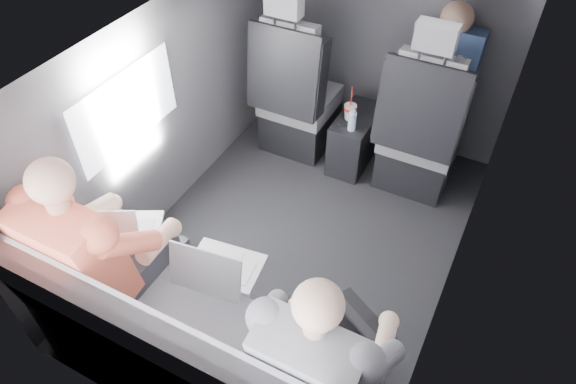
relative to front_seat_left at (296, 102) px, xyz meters
The scene contains 20 objects.
floor 1.03m from the front_seat_left, 61.81° to the right, with size 2.60×2.60×0.00m, color black.
ceiling 1.34m from the front_seat_left, 61.81° to the right, with size 2.60×2.60×0.00m, color #B2B2AD.
panel_left 0.99m from the front_seat_left, 118.19° to the right, with size 0.02×2.60×1.35m, color #56565B.
panel_right 1.61m from the front_seat_left, 31.88° to the right, with size 0.02×2.60×1.35m, color #56565B.
panel_front 0.70m from the front_seat_left, 45.65° to the left, with size 1.80×0.02×1.35m, color #56565B.
panel_back 2.20m from the front_seat_left, 78.12° to the right, with size 1.80×0.02×1.35m, color #56565B.
side_window 1.32m from the front_seat_left, 110.67° to the right, with size 0.02×0.75×0.42m, color white.
seatbelt 1.00m from the front_seat_left, 10.68° to the right, with size 0.05×0.01×0.65m, color black.
front_seat_left is the anchor object (origin of this frame).
front_seat_right 0.90m from the front_seat_left, ahead, with size 0.52×0.58×1.26m.
center_console 0.49m from the front_seat_left, ahead, with size 0.24×0.48×0.41m.
rear_bench 1.96m from the front_seat_left, 76.69° to the right, with size 1.60×0.57×0.92m.
soda_cup 0.42m from the front_seat_left, ahead, with size 0.08×0.08×0.26m.
water_bottle 0.49m from the front_seat_left, 14.39° to the right, with size 0.05×0.05×0.15m.
laptop_white 1.67m from the front_seat_left, 93.68° to the right, with size 0.36×0.40×0.22m.
laptop_silver 1.71m from the front_seat_left, 75.20° to the right, with size 0.36×0.34×0.24m.
laptop_black 1.99m from the front_seat_left, 57.15° to the right, with size 0.38×0.41×0.22m.
passenger_rear_left 1.82m from the front_seat_left, 92.42° to the right, with size 0.52×0.64×1.26m.
passenger_rear_right 2.09m from the front_seat_left, 60.34° to the right, with size 0.48×0.61×1.20m.
passenger_front_right 1.01m from the front_seat_left, 15.72° to the left, with size 0.39×0.39×0.78m.
Camera 1 is at (0.91, -1.91, 2.46)m, focal length 32.00 mm.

